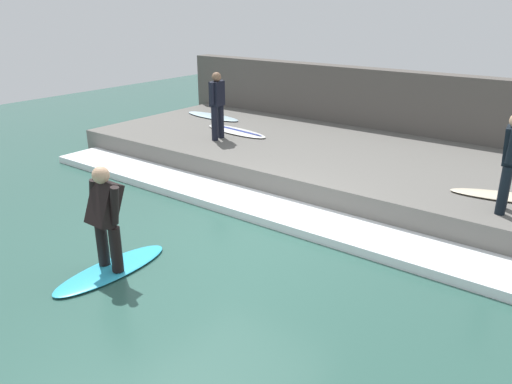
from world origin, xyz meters
The scene contains 10 objects.
ground_plane centered at (0.00, 0.00, 0.00)m, with size 28.00×28.00×0.00m, color #2D564C.
concrete_ledge centered at (3.92, 0.00, 0.26)m, with size 4.40×12.51×0.53m, color #66635E.
back_wall centered at (6.37, 0.00, 0.99)m, with size 0.50×13.14×1.97m, color #544F49.
wave_foam_crest centered at (1.21, 0.00, 0.07)m, with size 1.02×11.89×0.15m, color white.
surfboard_riding centered at (-1.75, 0.84, 0.03)m, with size 1.80×0.60×0.06m.
surfer_riding centered at (-1.75, 0.84, 0.87)m, with size 0.43×0.64×1.46m.
surfer_waiting_near centered at (2.42, -3.18, 1.37)m, with size 0.51×0.28×1.50m.
surfer_waiting_far centered at (3.06, 3.07, 1.38)m, with size 0.51×0.27×1.52m.
surfboard_waiting_far centered at (3.81, 3.14, 0.56)m, with size 0.75×1.95×0.07m.
surfboard_spare centered at (4.73, 4.74, 0.56)m, with size 0.64×1.90×0.06m.
Camera 1 is at (-5.40, -4.42, 3.49)m, focal length 35.00 mm.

